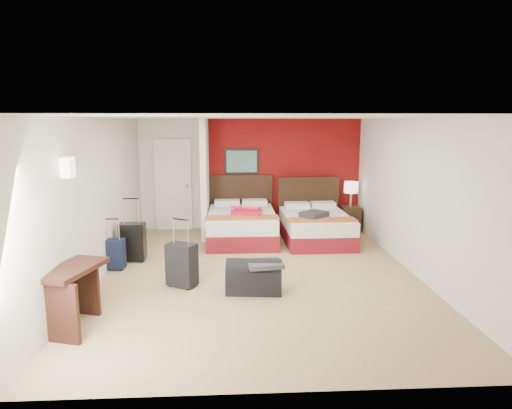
{
  "coord_description": "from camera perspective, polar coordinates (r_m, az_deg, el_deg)",
  "views": [
    {
      "loc": [
        -0.42,
        -6.95,
        2.44
      ],
      "look_at": [
        -0.01,
        0.8,
        1.0
      ],
      "focal_mm": 31.55,
      "sensor_mm": 36.0,
      "label": 1
    }
  ],
  "objects": [
    {
      "name": "suitcase_black",
      "position": [
        8.24,
        -15.36,
        -4.74
      ],
      "size": [
        0.44,
        0.28,
        0.65
      ],
      "primitive_type": "cube",
      "rotation": [
        0.0,
        0.0,
        -0.03
      ],
      "color": "black",
      "rests_on": "ground"
    },
    {
      "name": "jacket_draped",
      "position": [
        6.47,
        1.12,
        -7.53
      ],
      "size": [
        0.55,
        0.48,
        0.07
      ],
      "primitive_type": "cube",
      "rotation": [
        0.0,
        0.0,
        0.15
      ],
      "color": "#3A3B40",
      "rests_on": "duffel_bag"
    },
    {
      "name": "suitcase_navy",
      "position": [
        7.88,
        -17.58,
        -6.17
      ],
      "size": [
        0.36,
        0.23,
        0.49
      ],
      "primitive_type": "cube",
      "rotation": [
        0.0,
        0.0,
        -0.04
      ],
      "color": "black",
      "rests_on": "ground"
    },
    {
      "name": "bed_right",
      "position": [
        9.34,
        7.59,
        -2.94
      ],
      "size": [
        1.34,
        1.9,
        0.56
      ],
      "primitive_type": "cube",
      "rotation": [
        0.0,
        0.0,
        0.02
      ],
      "color": "silver",
      "rests_on": "ground"
    },
    {
      "name": "duffel_bag",
      "position": [
        6.59,
        -0.24,
        -9.35
      ],
      "size": [
        0.83,
        0.5,
        0.4
      ],
      "primitive_type": "cube",
      "rotation": [
        0.0,
        0.0,
        -0.1
      ],
      "color": "black",
      "rests_on": "ground"
    },
    {
      "name": "red_suitcase_open",
      "position": [
        9.18,
        -1.2,
        -0.78
      ],
      "size": [
        0.76,
        0.9,
        0.1
      ],
      "primitive_type": "cube",
      "rotation": [
        0.0,
        0.0,
        -0.28
      ],
      "color": "red",
      "rests_on": "bed_left"
    },
    {
      "name": "nightstand",
      "position": [
        10.32,
        11.83,
        -1.78
      ],
      "size": [
        0.42,
        0.42,
        0.57
      ],
      "primitive_type": "cube",
      "rotation": [
        0.0,
        0.0,
        0.04
      ],
      "color": "#322110",
      "rests_on": "ground"
    },
    {
      "name": "table_lamp",
      "position": [
        10.22,
        11.94,
        1.29
      ],
      "size": [
        0.37,
        0.37,
        0.55
      ],
      "primitive_type": "cylinder",
      "rotation": [
        0.0,
        0.0,
        0.21
      ],
      "color": "silver",
      "rests_on": "nightstand"
    },
    {
      "name": "partition_wall",
      "position": [
        9.65,
        -6.5,
        3.36
      ],
      "size": [
        0.12,
        1.2,
        2.5
      ],
      "primitive_type": "cube",
      "color": "silver",
      "rests_on": "ground"
    },
    {
      "name": "suitcase_charcoal",
      "position": [
        6.84,
        -9.37,
        -7.73
      ],
      "size": [
        0.5,
        0.43,
        0.63
      ],
      "primitive_type": "cube",
      "rotation": [
        0.0,
        0.0,
        -0.5
      ],
      "color": "black",
      "rests_on": "ground"
    },
    {
      "name": "ground",
      "position": [
        7.38,
        0.38,
        -8.8
      ],
      "size": [
        6.5,
        6.5,
        0.0
      ],
      "primitive_type": "plane",
      "color": "tan",
      "rests_on": "ground"
    },
    {
      "name": "jacket_bundle",
      "position": [
        8.96,
        7.36,
        -1.28
      ],
      "size": [
        0.62,
        0.61,
        0.12
      ],
      "primitive_type": "cube",
      "rotation": [
        0.0,
        0.0,
        0.7
      ],
      "color": "#323236",
      "rests_on": "bed_right"
    },
    {
      "name": "entry_door",
      "position": [
        10.33,
        -10.44,
        2.46
      ],
      "size": [
        0.82,
        0.06,
        2.05
      ],
      "primitive_type": "cube",
      "color": "silver",
      "rests_on": "ground"
    },
    {
      "name": "bed_left",
      "position": [
        9.35,
        -1.83,
        -2.75
      ],
      "size": [
        1.39,
        1.99,
        0.6
      ],
      "primitive_type": "cube",
      "rotation": [
        0.0,
        0.0,
        -0.0
      ],
      "color": "white",
      "rests_on": "ground"
    },
    {
      "name": "room_walls",
      "position": [
        8.51,
        -9.68,
        2.37
      ],
      "size": [
        5.02,
        6.52,
        2.5
      ],
      "color": "silver",
      "rests_on": "ground"
    },
    {
      "name": "red_accent_panel",
      "position": [
        10.32,
        3.47,
        3.86
      ],
      "size": [
        3.5,
        0.04,
        2.5
      ],
      "primitive_type": "cube",
      "color": "maroon",
      "rests_on": "ground"
    },
    {
      "name": "desk",
      "position": [
        5.86,
        -22.08,
        -10.86
      ],
      "size": [
        0.7,
        1.0,
        0.76
      ],
      "primitive_type": "cube",
      "rotation": [
        0.0,
        0.0,
        -0.29
      ],
      "color": "black",
      "rests_on": "ground"
    }
  ]
}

